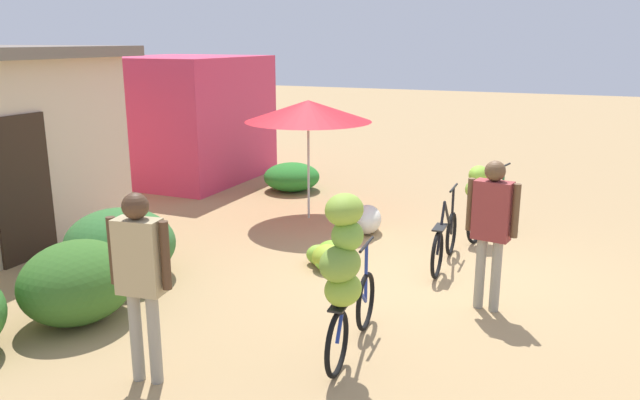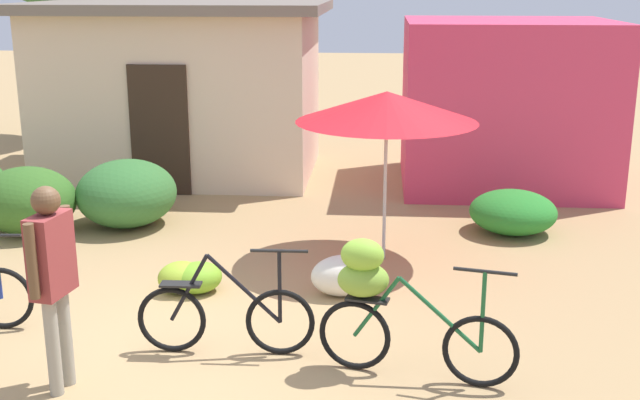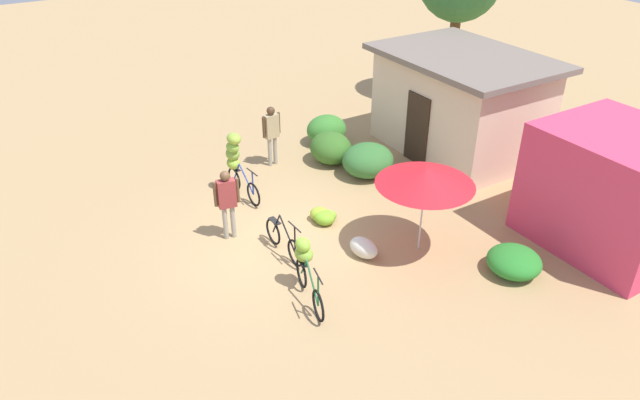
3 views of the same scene
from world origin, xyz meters
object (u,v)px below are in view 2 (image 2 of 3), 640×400
at_px(market_umbrella, 387,107).
at_px(bicycle_center_loaded, 383,296).
at_px(banana_pile_on_ground, 189,277).
at_px(building_low, 183,88).
at_px(bicycle_near_pile, 226,317).
at_px(person_vendor, 52,268).
at_px(shop_pink, 505,104).
at_px(produce_sack, 344,275).

height_order(market_umbrella, bicycle_center_loaded, market_umbrella).
bearing_deg(banana_pile_on_ground, bicycle_center_loaded, -38.78).
height_order(building_low, bicycle_near_pile, building_low).
bearing_deg(person_vendor, bicycle_near_pile, 31.67).
bearing_deg(shop_pink, person_vendor, -122.14).
xyz_separation_m(bicycle_near_pile, bicycle_center_loaded, (1.38, -0.25, 0.35)).
bearing_deg(person_vendor, bicycle_center_loaded, 10.88).
relative_size(shop_pink, person_vendor, 1.87).
distance_m(building_low, person_vendor, 7.64).
relative_size(bicycle_near_pile, produce_sack, 2.26).
height_order(building_low, market_umbrella, building_low).
height_order(bicycle_center_loaded, produce_sack, bicycle_center_loaded).
bearing_deg(produce_sack, bicycle_center_loaded, -76.43).
relative_size(banana_pile_on_ground, person_vendor, 0.49).
relative_size(shop_pink, produce_sack, 4.57).
bearing_deg(person_vendor, shop_pink, 57.86).
bearing_deg(building_low, shop_pink, -4.37).
xyz_separation_m(building_low, shop_pink, (5.33, -0.41, -0.15)).
bearing_deg(bicycle_near_pile, produce_sack, 55.77).
bearing_deg(banana_pile_on_ground, person_vendor, -103.81).
height_order(bicycle_center_loaded, person_vendor, person_vendor).
distance_m(bicycle_near_pile, person_vendor, 1.59).
distance_m(bicycle_center_loaded, banana_pile_on_ground, 2.70).
height_order(building_low, produce_sack, building_low).
distance_m(bicycle_near_pile, bicycle_center_loaded, 1.45).
bearing_deg(shop_pink, banana_pile_on_ground, -128.40).
xyz_separation_m(market_umbrella, bicycle_near_pile, (-1.39, -2.63, -1.48)).
bearing_deg(bicycle_center_loaded, person_vendor, -169.12).
relative_size(shop_pink, bicycle_center_loaded, 1.94).
bearing_deg(produce_sack, banana_pile_on_ground, -179.14).
distance_m(shop_pink, person_vendor, 8.48).
bearing_deg(building_low, banana_pile_on_ground, -76.07).
xyz_separation_m(shop_pink, produce_sack, (-2.32, -5.00, -1.09)).
bearing_deg(bicycle_center_loaded, shop_pink, 73.99).
bearing_deg(banana_pile_on_ground, bicycle_near_pile, -64.16).
relative_size(market_umbrella, produce_sack, 3.00).
height_order(market_umbrella, bicycle_near_pile, market_umbrella).
bearing_deg(person_vendor, produce_sack, 44.92).
xyz_separation_m(banana_pile_on_ground, person_vendor, (-0.53, -2.16, 0.89)).
height_order(market_umbrella, produce_sack, market_umbrella).
xyz_separation_m(bicycle_center_loaded, person_vendor, (-2.59, -0.50, 0.36)).
relative_size(building_low, market_umbrella, 2.32).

